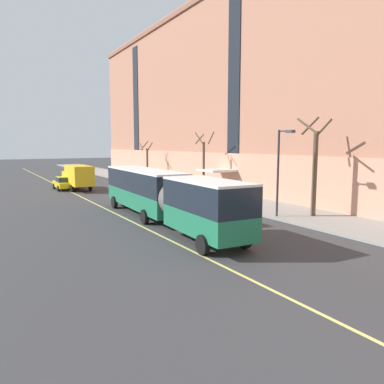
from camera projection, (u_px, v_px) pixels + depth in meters
ground_plane at (203, 233)px, 22.61m from camera, size 260.00×260.00×0.00m
sidewalk at (284, 211)px, 29.87m from camera, size 5.75×160.00×0.15m
city_bus at (162, 194)px, 25.43m from camera, size 3.46×18.52×3.47m
parked_car_silver_0 at (200, 196)px, 33.15m from camera, size 1.97×4.71×1.56m
parked_car_darkgray_3 at (169, 189)px, 38.43m from camera, size 1.96×4.79×1.56m
box_truck at (78, 176)px, 43.83m from camera, size 2.38×7.20×2.92m
taxi_cab at (64, 183)px, 44.37m from camera, size 2.05×4.32×1.56m
street_tree_mid_block at (314, 166)px, 27.08m from camera, size 1.90×1.93×7.24m
street_tree_far_uptown at (204, 163)px, 40.20m from camera, size 1.86×1.86×6.51m
street_tree_far_downtown at (147, 161)px, 53.35m from camera, size 1.74×1.71×5.71m
street_lamp at (281, 163)px, 26.60m from camera, size 0.36×1.48×6.23m
fire_hydrant at (158, 185)px, 44.68m from camera, size 0.42×0.24×0.72m
lane_centerline at (146, 228)px, 23.96m from camera, size 0.16×140.00×0.01m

